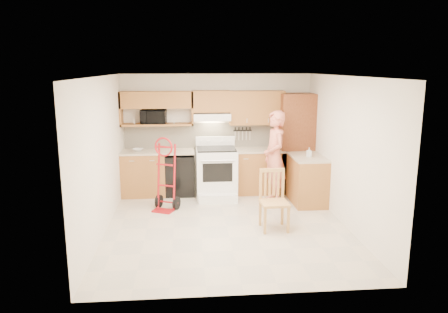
{
  "coord_description": "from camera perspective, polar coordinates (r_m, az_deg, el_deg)",
  "views": [
    {
      "loc": [
        -0.64,
        -6.85,
        2.66
      ],
      "look_at": [
        0.0,
        0.5,
        1.1
      ],
      "focal_mm": 34.47,
      "sensor_mm": 36.0,
      "label": 1
    }
  ],
  "objects": [
    {
      "name": "knife_strip",
      "position": [
        9.24,
        2.48,
        3.09
      ],
      "size": [
        0.4,
        0.05,
        0.29
      ],
      "primitive_type": null,
      "color": "black",
      "rests_on": "backsplash"
    },
    {
      "name": "wall_back",
      "position": [
        9.24,
        -0.95,
        3.16
      ],
      "size": [
        4.0,
        0.02,
        2.5
      ],
      "primitive_type": "cube",
      "color": "beige",
      "rests_on": "ground"
    },
    {
      "name": "upper_cab_right",
      "position": [
        9.1,
        4.37,
        6.48
      ],
      "size": [
        1.14,
        0.33,
        0.7
      ],
      "primitive_type": "cube",
      "color": "#915C2A",
      "rests_on": "wall_back"
    },
    {
      "name": "microwave",
      "position": [
        9.02,
        -9.34,
        5.24
      ],
      "size": [
        0.54,
        0.38,
        0.29
      ],
      "primitive_type": "imported",
      "rotation": [
        0.0,
        0.0,
        -0.06
      ],
      "color": "black",
      "rests_on": "upper_shelf_mw"
    },
    {
      "name": "cab_return_right",
      "position": [
        8.62,
        10.96,
        -3.14
      ],
      "size": [
        0.6,
        1.0,
        0.9
      ],
      "primitive_type": "cube",
      "color": "#915C2A",
      "rests_on": "ground"
    },
    {
      "name": "backsplash",
      "position": [
        9.22,
        -0.94,
        2.83
      ],
      "size": [
        3.92,
        0.03,
        0.55
      ],
      "primitive_type": "cube",
      "color": "beige",
      "rests_on": "wall_back"
    },
    {
      "name": "wall_left",
      "position": [
        7.12,
        -15.96,
        0.06
      ],
      "size": [
        0.02,
        4.5,
        2.5
      ],
      "primitive_type": "cube",
      "color": "beige",
      "rests_on": "ground"
    },
    {
      "name": "countertop_return",
      "position": [
        8.51,
        11.08,
        -0.08
      ],
      "size": [
        0.63,
        1.0,
        0.04
      ],
      "primitive_type": "cube",
      "color": "#BBAF92",
      "rests_on": "cab_return_right"
    },
    {
      "name": "floor",
      "position": [
        7.38,
        0.34,
        -9.27
      ],
      "size": [
        4.0,
        4.5,
        0.02
      ],
      "primitive_type": "cube",
      "color": "beige",
      "rests_on": "ground"
    },
    {
      "name": "ceiling",
      "position": [
        6.88,
        0.37,
        10.69
      ],
      "size": [
        4.0,
        4.5,
        0.02
      ],
      "primitive_type": "cube",
      "color": "white",
      "rests_on": "ground"
    },
    {
      "name": "countertop_left",
      "position": [
        8.99,
        -8.78,
        0.63
      ],
      "size": [
        1.5,
        0.63,
        0.04
      ],
      "primitive_type": "cube",
      "color": "#BBAF92",
      "rests_on": "lower_cab_left"
    },
    {
      "name": "wall_front",
      "position": [
        4.84,
        2.86,
        -4.98
      ],
      "size": [
        4.0,
        0.02,
        2.5
      ],
      "primitive_type": "cube",
      "color": "beige",
      "rests_on": "ground"
    },
    {
      "name": "upper_shelf_mw",
      "position": [
        9.03,
        -8.84,
        4.22
      ],
      "size": [
        1.5,
        0.33,
        0.04
      ],
      "primitive_type": "cube",
      "color": "#915C2A",
      "rests_on": "wall_back"
    },
    {
      "name": "soap_bottle",
      "position": [
        8.44,
        11.22,
        0.57
      ],
      "size": [
        0.08,
        0.08,
        0.18
      ],
      "primitive_type": "imported",
      "rotation": [
        0.0,
        0.0,
        0.02
      ],
      "color": "white",
      "rests_on": "countertop_return"
    },
    {
      "name": "dining_chair",
      "position": [
        7.13,
        6.69,
        -5.83
      ],
      "size": [
        0.46,
        0.5,
        0.99
      ],
      "primitive_type": null,
      "rotation": [
        0.0,
        0.0,
        0.04
      ],
      "color": "tan",
      "rests_on": "ground"
    },
    {
      "name": "person",
      "position": [
        8.46,
        6.71,
        -0.08
      ],
      "size": [
        0.52,
        0.71,
        1.82
      ],
      "primitive_type": "imported",
      "rotation": [
        0.0,
        0.0,
        -1.44
      ],
      "color": "#D7715A",
      "rests_on": "ground"
    },
    {
      "name": "hand_truck",
      "position": [
        8.05,
        -7.9,
        -2.82
      ],
      "size": [
        0.63,
        0.61,
        1.25
      ],
      "primitive_type": null,
      "rotation": [
        0.0,
        0.0,
        -0.42
      ],
      "color": "#AC1218",
      "rests_on": "ground"
    },
    {
      "name": "pantry_tall",
      "position": [
        9.23,
        9.46,
        1.73
      ],
      "size": [
        0.7,
        0.6,
        2.1
      ],
      "primitive_type": "cube",
      "color": "brown",
      "rests_on": "ground"
    },
    {
      "name": "wall_right",
      "position": [
        7.48,
        15.88,
        0.61
      ],
      "size": [
        0.02,
        4.5,
        2.5
      ],
      "primitive_type": "cube",
      "color": "beige",
      "rests_on": "ground"
    },
    {
      "name": "bowl",
      "position": [
        9.02,
        -11.36,
        0.87
      ],
      "size": [
        0.26,
        0.26,
        0.05
      ],
      "primitive_type": "imported",
      "rotation": [
        0.0,
        0.0,
        -0.26
      ],
      "color": "white",
      "rests_on": "countertop_left"
    },
    {
      "name": "upper_cab_left",
      "position": [
        8.98,
        -8.94,
        7.45
      ],
      "size": [
        1.5,
        0.33,
        0.34
      ],
      "primitive_type": "cube",
      "color": "#915C2A",
      "rests_on": "wall_back"
    },
    {
      "name": "range_hood",
      "position": [
        8.94,
        -1.62,
        5.32
      ],
      "size": [
        0.76,
        0.46,
        0.14
      ],
      "primitive_type": "cube",
      "color": "white",
      "rests_on": "wall_back"
    },
    {
      "name": "dishwasher",
      "position": [
        9.08,
        -5.84,
        -2.38
      ],
      "size": [
        0.6,
        0.6,
        0.85
      ],
      "primitive_type": "cube",
      "color": "black",
      "rests_on": "ground"
    },
    {
      "name": "lower_cab_right",
      "position": [
        9.19,
        4.37,
        -2.01
      ],
      "size": [
        1.14,
        0.6,
        0.9
      ],
      "primitive_type": "cube",
      "color": "#915C2A",
      "rests_on": "ground"
    },
    {
      "name": "range",
      "position": [
        8.78,
        -0.99,
        -1.62
      ],
      "size": [
        0.82,
        1.08,
        1.21
      ],
      "primitive_type": null,
      "color": "white",
      "rests_on": "ground"
    },
    {
      "name": "lower_cab_left",
      "position": [
        9.12,
        -10.57,
        -2.3
      ],
      "size": [
        0.9,
        0.6,
        0.9
      ],
      "primitive_type": "cube",
      "color": "#915C2A",
      "rests_on": "ground"
    },
    {
      "name": "countertop_right",
      "position": [
        9.09,
        4.42,
        0.86
      ],
      "size": [
        1.14,
        0.63,
        0.04
      ],
      "primitive_type": "cube",
      "color": "#BBAF92",
      "rests_on": "lower_cab_right"
    },
    {
      "name": "upper_cab_center",
      "position": [
        8.98,
        -1.66,
        7.33
      ],
      "size": [
        0.76,
        0.33,
        0.44
      ],
      "primitive_type": "cube",
      "color": "#915C2A",
      "rests_on": "wall_back"
    }
  ]
}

